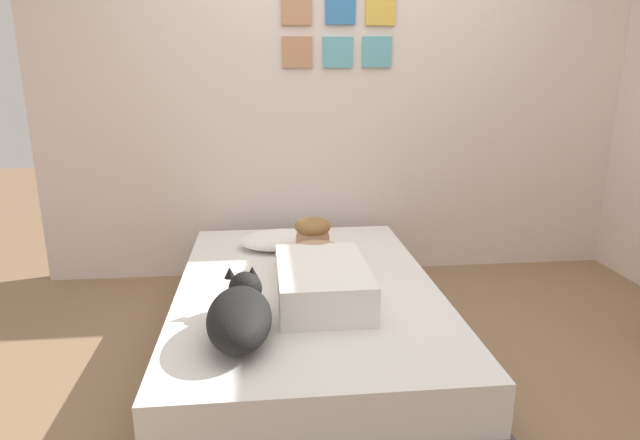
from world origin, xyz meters
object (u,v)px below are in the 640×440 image
object	(u,v)px
bed	(307,317)
pillow	(282,240)
person_lying	(319,269)
coffee_cup	(346,253)
dog	(240,314)
cell_phone	(321,301)

from	to	relation	value
bed	pillow	world-z (taller)	pillow
pillow	person_lying	xyz separation A→B (m)	(0.16, -0.65, 0.05)
coffee_cup	dog	bearing A→B (deg)	-122.72
bed	coffee_cup	xyz separation A→B (m)	(0.25, 0.34, 0.23)
bed	coffee_cup	size ratio (longest dim) A/B	16.49
bed	coffee_cup	bearing A→B (deg)	53.30
pillow	cell_phone	bearing A→B (deg)	-79.34
person_lying	pillow	bearing A→B (deg)	104.09
bed	cell_phone	xyz separation A→B (m)	(0.05, -0.24, 0.19)
cell_phone	person_lying	bearing A→B (deg)	86.35
bed	dog	distance (m)	0.70
person_lying	cell_phone	size ratio (longest dim) A/B	6.57
pillow	dog	distance (m)	1.14
bed	person_lying	bearing A→B (deg)	-53.48
bed	pillow	xyz separation A→B (m)	(-0.11, 0.58, 0.24)
person_lying	coffee_cup	size ratio (longest dim) A/B	7.36
bed	dog	world-z (taller)	dog
pillow	person_lying	world-z (taller)	person_lying
coffee_cup	cell_phone	distance (m)	0.61
bed	pillow	bearing A→B (deg)	100.56
person_lying	cell_phone	world-z (taller)	person_lying
cell_phone	coffee_cup	bearing A→B (deg)	70.27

